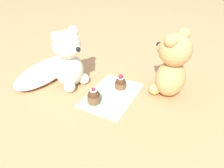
{
  "coord_description": "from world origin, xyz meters",
  "views": [
    {
      "loc": [
        -0.64,
        -0.33,
        0.54
      ],
      "look_at": [
        0.0,
        0.0,
        0.06
      ],
      "focal_mm": 35.0,
      "sensor_mm": 36.0,
      "label": 1
    }
  ],
  "objects_px": {
    "teddy_bear_tan": "(172,66)",
    "cupcake_near_tan_bear": "(121,83)",
    "cupcake_near_cream_bear": "(94,96)",
    "saucer_plate": "(120,88)",
    "teddy_bear_cream": "(69,60)"
  },
  "relations": [
    {
      "from": "teddy_bear_cream",
      "to": "cupcake_near_cream_bear",
      "type": "relative_size",
      "value": 3.86
    },
    {
      "from": "saucer_plate",
      "to": "cupcake_near_cream_bear",
      "type": "bearing_deg",
      "value": 156.7
    },
    {
      "from": "teddy_bear_tan",
      "to": "cupcake_near_tan_bear",
      "type": "relative_size",
      "value": 4.09
    },
    {
      "from": "teddy_bear_tan",
      "to": "saucer_plate",
      "type": "relative_size",
      "value": 3.5
    },
    {
      "from": "teddy_bear_cream",
      "to": "teddy_bear_tan",
      "type": "bearing_deg",
      "value": -59.67
    },
    {
      "from": "teddy_bear_tan",
      "to": "saucer_plate",
      "type": "xyz_separation_m",
      "value": [
        -0.07,
        0.18,
        -0.12
      ]
    },
    {
      "from": "cupcake_near_cream_bear",
      "to": "saucer_plate",
      "type": "bearing_deg",
      "value": -23.3
    },
    {
      "from": "cupcake_near_cream_bear",
      "to": "saucer_plate",
      "type": "height_order",
      "value": "cupcake_near_cream_bear"
    },
    {
      "from": "saucer_plate",
      "to": "cupcake_near_tan_bear",
      "type": "height_order",
      "value": "cupcake_near_tan_bear"
    },
    {
      "from": "teddy_bear_cream",
      "to": "cupcake_near_tan_bear",
      "type": "xyz_separation_m",
      "value": [
        0.06,
        -0.21,
        -0.09
      ]
    },
    {
      "from": "saucer_plate",
      "to": "teddy_bear_tan",
      "type": "bearing_deg",
      "value": -69.82
    },
    {
      "from": "cupcake_near_cream_bear",
      "to": "cupcake_near_tan_bear",
      "type": "bearing_deg",
      "value": -23.3
    },
    {
      "from": "teddy_bear_cream",
      "to": "saucer_plate",
      "type": "height_order",
      "value": "teddy_bear_cream"
    },
    {
      "from": "teddy_bear_cream",
      "to": "cupcake_near_cream_bear",
      "type": "xyz_separation_m",
      "value": [
        -0.06,
        -0.15,
        -0.09
      ]
    },
    {
      "from": "cupcake_near_cream_bear",
      "to": "teddy_bear_tan",
      "type": "bearing_deg",
      "value": -50.83
    }
  ]
}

